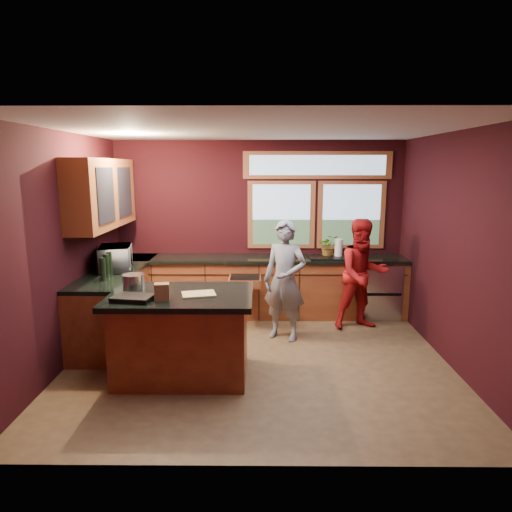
{
  "coord_description": "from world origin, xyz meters",
  "views": [
    {
      "loc": [
        0.01,
        -5.18,
        2.3
      ],
      "look_at": [
        -0.03,
        0.4,
        1.2
      ],
      "focal_mm": 32.0,
      "sensor_mm": 36.0,
      "label": 1
    }
  ],
  "objects_px": {
    "person_grey": "(285,280)",
    "cutting_board": "(199,294)",
    "island": "(182,335)",
    "person_red": "(363,274)",
    "stock_pot": "(134,282)"
  },
  "relations": [
    {
      "from": "person_red",
      "to": "cutting_board",
      "type": "bearing_deg",
      "value": -156.45
    },
    {
      "from": "island",
      "to": "stock_pot",
      "type": "xyz_separation_m",
      "value": [
        -0.55,
        0.15,
        0.56
      ]
    },
    {
      "from": "person_red",
      "to": "cutting_board",
      "type": "distance_m",
      "value": 2.66
    },
    {
      "from": "person_grey",
      "to": "person_red",
      "type": "height_order",
      "value": "person_grey"
    },
    {
      "from": "island",
      "to": "person_red",
      "type": "distance_m",
      "value": 2.81
    },
    {
      "from": "island",
      "to": "person_red",
      "type": "bearing_deg",
      "value": 33.87
    },
    {
      "from": "person_grey",
      "to": "cutting_board",
      "type": "relative_size",
      "value": 4.62
    },
    {
      "from": "person_red",
      "to": "island",
      "type": "bearing_deg",
      "value": -159.75
    },
    {
      "from": "person_grey",
      "to": "stock_pot",
      "type": "relative_size",
      "value": 6.74
    },
    {
      "from": "cutting_board",
      "to": "stock_pot",
      "type": "xyz_separation_m",
      "value": [
        -0.75,
        0.2,
        0.08
      ]
    },
    {
      "from": "person_grey",
      "to": "cutting_board",
      "type": "xyz_separation_m",
      "value": [
        -0.99,
        -1.18,
        0.15
      ]
    },
    {
      "from": "cutting_board",
      "to": "stock_pot",
      "type": "distance_m",
      "value": 0.78
    },
    {
      "from": "person_red",
      "to": "person_grey",
      "type": "bearing_deg",
      "value": -173.15
    },
    {
      "from": "cutting_board",
      "to": "person_red",
      "type": "bearing_deg",
      "value": 37.17
    },
    {
      "from": "person_grey",
      "to": "cutting_board",
      "type": "bearing_deg",
      "value": -105.03
    }
  ]
}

